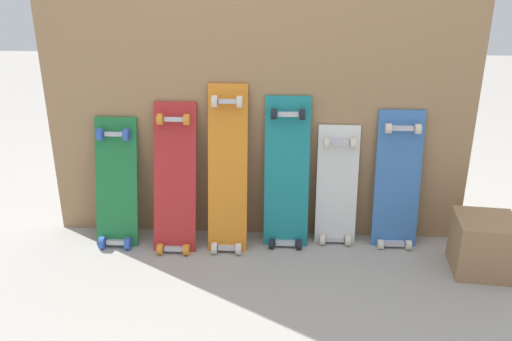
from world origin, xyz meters
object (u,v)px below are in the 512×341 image
at_px(skateboard_green, 116,188).
at_px(skateboard_orange, 228,175).
at_px(skateboard_teal, 287,179).
at_px(skateboard_white, 337,191).
at_px(skateboard_red, 175,184).
at_px(skateboard_blue, 397,186).
at_px(wooden_crate, 483,245).

distance_m(skateboard_green, skateboard_orange, 0.61).
distance_m(skateboard_teal, skateboard_white, 0.28).
distance_m(skateboard_green, skateboard_teal, 0.91).
bearing_deg(skateboard_red, skateboard_green, 176.33).
height_order(skateboard_green, skateboard_teal, skateboard_teal).
xyz_separation_m(skateboard_red, skateboard_blue, (1.17, 0.07, -0.01)).
xyz_separation_m(skateboard_red, skateboard_orange, (0.28, 0.01, 0.05)).
height_order(skateboard_teal, skateboard_blue, skateboard_teal).
bearing_deg(wooden_crate, skateboard_green, 173.55).
bearing_deg(skateboard_red, skateboard_orange, 2.74).
height_order(skateboard_teal, wooden_crate, skateboard_teal).
bearing_deg(skateboard_blue, skateboard_teal, -178.59).
bearing_deg(skateboard_white, wooden_crate, -21.28).
distance_m(skateboard_red, skateboard_orange, 0.28).
distance_m(skateboard_teal, skateboard_blue, 0.58).
distance_m(skateboard_green, skateboard_red, 0.33).
distance_m(skateboard_red, skateboard_white, 0.86).
xyz_separation_m(skateboard_red, skateboard_white, (0.86, 0.08, -0.05)).
height_order(skateboard_orange, wooden_crate, skateboard_orange).
xyz_separation_m(skateboard_green, wooden_crate, (1.88, -0.21, -0.16)).
distance_m(skateboard_red, skateboard_teal, 0.59).
relative_size(skateboard_white, skateboard_blue, 0.89).
bearing_deg(skateboard_red, skateboard_white, 5.45).
height_order(skateboard_teal, skateboard_white, skateboard_teal).
bearing_deg(skateboard_white, skateboard_blue, -2.54).
bearing_deg(skateboard_white, skateboard_teal, -174.02).
bearing_deg(skateboard_teal, skateboard_blue, 1.41).
xyz_separation_m(skateboard_green, skateboard_teal, (0.91, 0.03, 0.06)).
xyz_separation_m(skateboard_teal, skateboard_blue, (0.58, 0.01, -0.03)).
bearing_deg(skateboard_white, skateboard_red, -174.55).
height_order(skateboard_green, skateboard_red, skateboard_red).
relative_size(skateboard_orange, skateboard_blue, 1.15).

